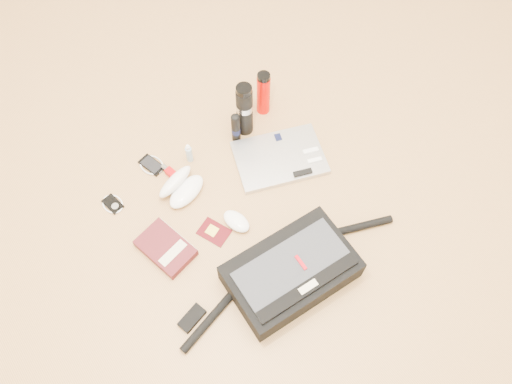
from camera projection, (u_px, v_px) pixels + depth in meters
ground at (258, 220)px, 2.03m from camera, size 4.00×4.00×0.00m
messenger_bag at (291, 272)px, 1.86m from camera, size 0.97×0.32×0.13m
laptop at (280, 158)px, 2.16m from camera, size 0.45×0.38×0.04m
book at (166, 248)px, 1.95m from camera, size 0.19×0.24×0.04m
passport at (214, 232)px, 2.00m from camera, size 0.13×0.14×0.01m
mouse at (236, 221)px, 2.00m from camera, size 0.10×0.14×0.04m
sunglasses_case at (181, 187)px, 2.06m from camera, size 0.22×0.20×0.11m
ipod at (113, 204)px, 2.06m from camera, size 0.09×0.10×0.01m
phone at (152, 165)px, 2.15m from camera, size 0.11×0.12×0.01m
inhaler at (171, 173)px, 2.12m from camera, size 0.04×0.11×0.03m
spray_bottle at (189, 154)px, 2.13m from camera, size 0.04×0.04×0.11m
aerosol_can at (236, 128)px, 2.16m from camera, size 0.05×0.05×0.16m
thermos_black at (245, 109)px, 2.13m from camera, size 0.09×0.09×0.28m
thermos_red at (263, 93)px, 2.21m from camera, size 0.07×0.07×0.23m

